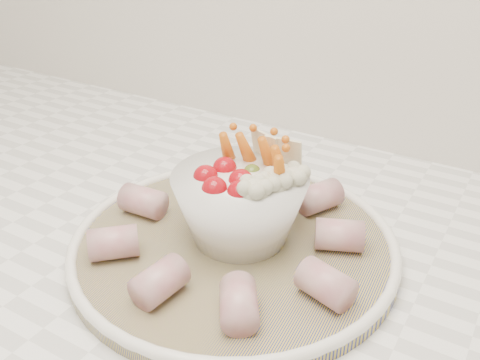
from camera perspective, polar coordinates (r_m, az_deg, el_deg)
The scene contains 3 objects.
serving_platter at distance 0.59m, azimuth -0.66°, elevation -6.80°, with size 0.38×0.38×0.02m.
veggie_bowl at distance 0.57m, azimuth 0.20°, elevation -2.40°, with size 0.15×0.15×0.11m.
cured_meat_rolls at distance 0.58m, azimuth -0.67°, elevation -5.09°, with size 0.30×0.29×0.03m.
Camera 1 is at (0.34, 1.01, 1.28)m, focal length 40.00 mm.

